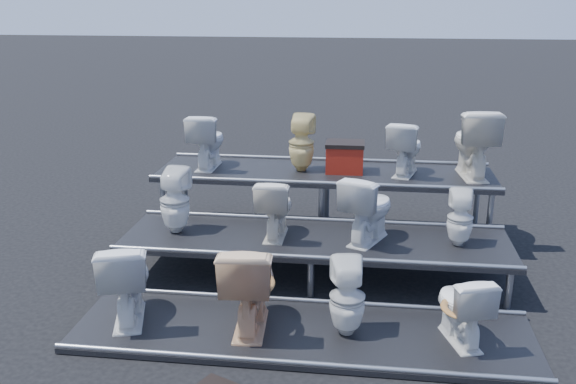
# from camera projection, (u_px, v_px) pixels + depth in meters

# --- Properties ---
(ground) EXTENTS (80.00, 80.00, 0.00)m
(ground) POSITION_uv_depth(u_px,v_px,m) (315.00, 277.00, 7.13)
(ground) COLOR black
(ground) RESTS_ON ground
(tier_front) EXTENTS (4.20, 1.20, 0.06)m
(tier_front) POSITION_uv_depth(u_px,v_px,m) (302.00, 333.00, 5.89)
(tier_front) COLOR black
(tier_front) RESTS_ON ground
(tier_mid) EXTENTS (4.20, 1.20, 0.46)m
(tier_mid) POSITION_uv_depth(u_px,v_px,m) (315.00, 257.00, 7.06)
(tier_mid) COLOR black
(tier_mid) RESTS_ON ground
(tier_back) EXTENTS (4.20, 1.20, 0.86)m
(tier_back) POSITION_uv_depth(u_px,v_px,m) (324.00, 203.00, 8.23)
(tier_back) COLOR black
(tier_back) RESTS_ON ground
(toilet_0) EXTENTS (0.65, 0.89, 0.81)m
(toilet_0) POSITION_uv_depth(u_px,v_px,m) (126.00, 280.00, 5.96)
(toilet_0) COLOR silver
(toilet_0) RESTS_ON tier_front
(toilet_1) EXTENTS (0.54, 0.87, 0.86)m
(toilet_1) POSITION_uv_depth(u_px,v_px,m) (249.00, 284.00, 5.81)
(toilet_1) COLOR #DEB082
(toilet_1) RESTS_ON tier_front
(toilet_2) EXTENTS (0.37, 0.37, 0.72)m
(toilet_2) POSITION_uv_depth(u_px,v_px,m) (347.00, 297.00, 5.72)
(toilet_2) COLOR silver
(toilet_2) RESTS_ON tier_front
(toilet_3) EXTENTS (0.55, 0.73, 0.66)m
(toilet_3) POSITION_uv_depth(u_px,v_px,m) (462.00, 307.00, 5.60)
(toilet_3) COLOR silver
(toilet_3) RESTS_ON tier_front
(toilet_4) EXTENTS (0.35, 0.36, 0.73)m
(toilet_4) POSITION_uv_depth(u_px,v_px,m) (175.00, 201.00, 7.07)
(toilet_4) COLOR silver
(toilet_4) RESTS_ON tier_mid
(toilet_5) EXTENTS (0.38, 0.66, 0.67)m
(toilet_5) POSITION_uv_depth(u_px,v_px,m) (275.00, 207.00, 6.94)
(toilet_5) COLOR silver
(toilet_5) RESTS_ON tier_mid
(toilet_6) EXTENTS (0.67, 0.83, 0.74)m
(toilet_6) POSITION_uv_depth(u_px,v_px,m) (368.00, 208.00, 6.81)
(toilet_6) COLOR silver
(toilet_6) RESTS_ON tier_mid
(toilet_7) EXTENTS (0.29, 0.29, 0.60)m
(toilet_7) POSITION_uv_depth(u_px,v_px,m) (460.00, 218.00, 6.71)
(toilet_7) COLOR silver
(toilet_7) RESTS_ON tier_mid
(toilet_8) EXTENTS (0.41, 0.70, 0.70)m
(toilet_8) POSITION_uv_depth(u_px,v_px,m) (207.00, 141.00, 8.18)
(toilet_8) COLOR silver
(toilet_8) RESTS_ON tier_back
(toilet_9) EXTENTS (0.35, 0.36, 0.71)m
(toilet_9) POSITION_uv_depth(u_px,v_px,m) (302.00, 143.00, 8.03)
(toilet_9) COLOR #E2CD85
(toilet_9) RESTS_ON tier_back
(toilet_10) EXTENTS (0.53, 0.73, 0.67)m
(toilet_10) POSITION_uv_depth(u_px,v_px,m) (406.00, 148.00, 7.88)
(toilet_10) COLOR silver
(toilet_10) RESTS_ON tier_back
(toilet_11) EXTENTS (0.56, 0.88, 0.85)m
(toilet_11) POSITION_uv_depth(u_px,v_px,m) (474.00, 142.00, 7.75)
(toilet_11) COLOR silver
(toilet_11) RESTS_ON tier_back
(red_crate) EXTENTS (0.47, 0.38, 0.33)m
(red_crate) POSITION_uv_depth(u_px,v_px,m) (345.00, 159.00, 8.04)
(red_crate) COLOR maroon
(red_crate) RESTS_ON tier_back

